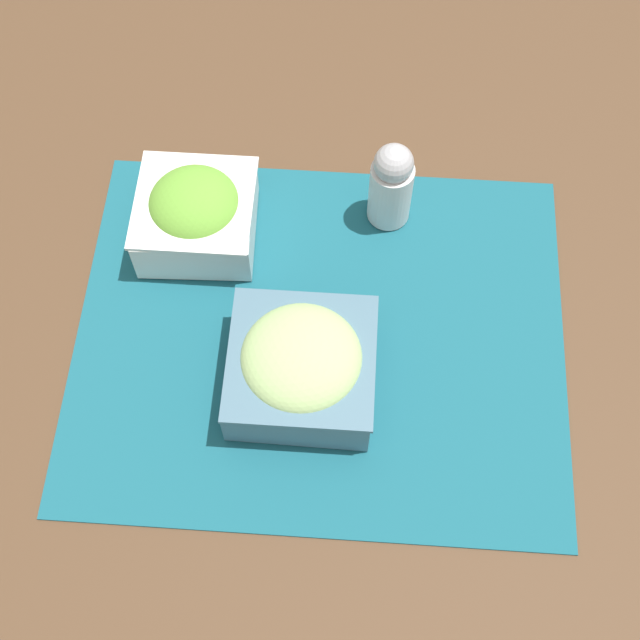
% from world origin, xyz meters
% --- Properties ---
extents(ground_plane, '(3.00, 3.00, 0.00)m').
position_xyz_m(ground_plane, '(0.00, 0.00, 0.00)').
color(ground_plane, '#513823').
extents(placemat, '(0.47, 0.40, 0.00)m').
position_xyz_m(placemat, '(0.00, 0.00, 0.00)').
color(placemat, '#195B6B').
rests_on(placemat, ground_plane).
extents(cucumber_bowl, '(0.13, 0.13, 0.07)m').
position_xyz_m(cucumber_bowl, '(0.01, 0.05, 0.04)').
color(cucumber_bowl, slate).
rests_on(cucumber_bowl, placemat).
extents(lettuce_bowl, '(0.12, 0.12, 0.07)m').
position_xyz_m(lettuce_bowl, '(0.13, -0.11, 0.04)').
color(lettuce_bowl, white).
rests_on(lettuce_bowl, placemat).
extents(pepper_shaker, '(0.04, 0.04, 0.10)m').
position_xyz_m(pepper_shaker, '(-0.06, -0.15, 0.06)').
color(pepper_shaker, silver).
rests_on(pepper_shaker, placemat).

